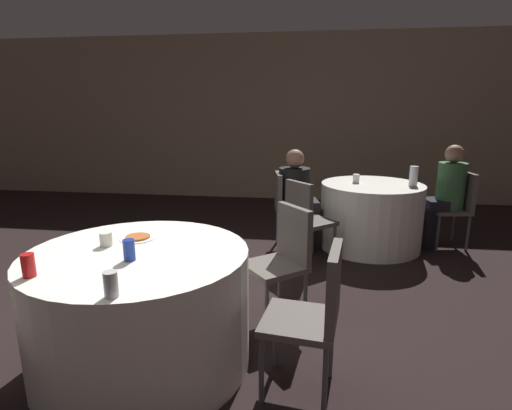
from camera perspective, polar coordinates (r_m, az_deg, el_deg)
name	(u,v)px	position (r m, az deg, el deg)	size (l,w,h in m)	color
ground_plane	(142,349)	(2.97, -15.97, -19.12)	(16.00, 16.00, 0.00)	black
wall_back	(249,119)	(7.11, -0.94, 12.21)	(16.00, 0.06, 2.80)	gray
table_near	(141,308)	(2.66, -16.05, -13.96)	(1.34, 1.34, 0.75)	white
table_far	(370,215)	(4.80, 16.03, -1.45)	(1.15, 1.15, 0.75)	white
chair_near_northeast	(284,253)	(3.02, 4.03, -6.81)	(0.56, 0.56, 0.88)	#59514C
chair_near_east	(316,308)	(2.26, 8.57, -14.33)	(0.45, 0.45, 0.88)	#59514C
chair_far_west	(286,203)	(4.55, 4.31, 0.27)	(0.47, 0.46, 0.88)	#59514C
chair_far_southwest	(305,215)	(4.09, 7.05, -1.36)	(0.56, 0.56, 0.88)	#59514C
chair_far_east	(457,202)	(5.13, 26.75, 0.36)	(0.46, 0.45, 0.88)	#59514C
person_black_shirt	(300,198)	(4.56, 6.30, 0.95)	(0.51, 0.39, 1.14)	#282828
person_green_jacket	(443,197)	(5.05, 25.17, 1.04)	(0.49, 0.34, 1.19)	black
pizza_plate_near	(138,238)	(2.75, -16.54, -4.47)	(0.23, 0.23, 0.02)	white
soda_can_blue	(129,250)	(2.37, -17.67, -6.15)	(0.07, 0.07, 0.12)	#1E38A5
soda_can_red	(28,265)	(2.35, -29.76, -7.50)	(0.07, 0.07, 0.12)	red
soda_can_silver	(111,284)	(1.96, -20.02, -10.61)	(0.07, 0.07, 0.12)	silver
cup_near	(106,239)	(2.66, -20.64, -4.59)	(0.08, 0.08, 0.09)	silver
bottle_far	(414,176)	(4.73, 21.59, 3.87)	(0.09, 0.09, 0.22)	silver
cup_far	(356,178)	(4.74, 14.11, 3.71)	(0.08, 0.08, 0.10)	white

